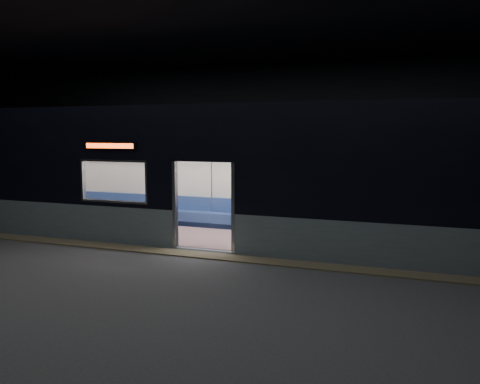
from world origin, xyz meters
The scene contains 7 objects.
station_floor centered at (0.00, 0.00, -0.01)m, with size 24.00×14.00×0.01m, color #47494C.
station_envelope centered at (0.00, 0.00, 3.66)m, with size 24.00×14.00×5.00m.
tactile_strip centered at (0.00, 0.55, 0.01)m, with size 22.80×0.50×0.03m, color #8C7F59.
metro_car centered at (0.00, 2.54, 1.85)m, with size 18.00×3.04×3.35m.
passenger centered at (0.20, 3.55, 0.79)m, with size 0.42×0.68×1.34m.
handbag centered at (0.16, 3.33, 0.67)m, with size 0.25×0.22×0.13m, color black.
transit_map centered at (2.94, 3.85, 1.46)m, with size 0.95×0.03×0.62m, color white.
Camera 1 is at (4.86, -9.39, 2.73)m, focal length 38.00 mm.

